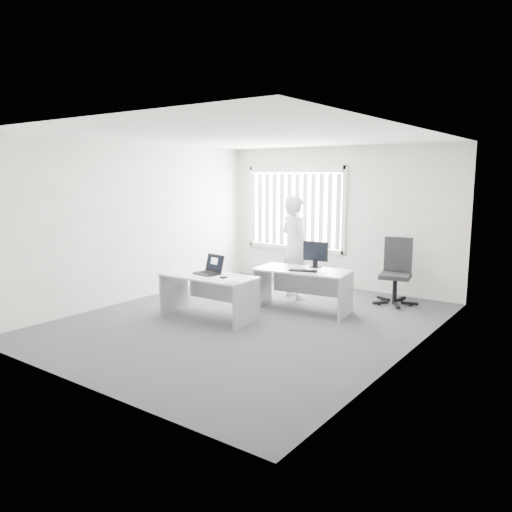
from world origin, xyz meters
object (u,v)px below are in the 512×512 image
Objects in this scene: office_chair at (395,283)px; monitor at (315,254)px; desk_near at (208,287)px; person at (295,247)px; laptop at (207,265)px; desk_far at (302,281)px.

monitor is at bearing -144.99° from office_chair.
desk_near is 2.03m from person.
laptop is 0.88× the size of monitor.
desk_near is 0.36m from laptop.
desk_far is 0.51m from monitor.
office_chair reaches higher than desk_near.
office_chair is 2.64× the size of monitor.
office_chair is at bearing 50.08° from desk_near.
monitor is (1.14, 1.47, 0.08)m from laptop.
laptop is 1.86m from monitor.
desk_near is 1.58m from desk_far.
monitor reaches higher than laptop.
monitor is (1.06, 1.52, 0.43)m from desk_near.
laptop is (-0.07, 0.05, 0.34)m from desk_near.
office_chair is at bearing 39.85° from monitor.
desk_near is 1.32× the size of office_chair.
person is at bearing 140.46° from monitor.
monitor is at bearing 60.59° from laptop.
desk_near is 3.96× the size of laptop.
office_chair is at bearing -134.33° from person.
desk_far is at bearing 50.07° from desk_near.
desk_far is 3.69× the size of monitor.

